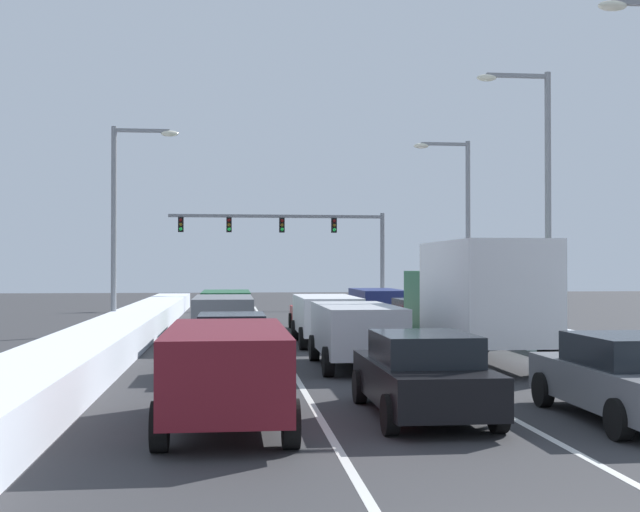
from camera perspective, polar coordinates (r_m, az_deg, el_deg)
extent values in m
plane|color=#333335|center=(25.58, 1.19, -6.79)|extent=(120.09, 120.09, 0.00)
cube|color=silver|center=(30.37, 3.26, -5.82)|extent=(0.14, 50.81, 0.01)
cube|color=silver|center=(30.01, -3.19, -5.88)|extent=(0.14, 50.81, 0.01)
cube|color=silver|center=(31.65, 12.81, -5.04)|extent=(1.68, 50.81, 0.62)
cube|color=silver|center=(30.16, -13.33, -4.98)|extent=(2.04, 50.81, 0.91)
cube|color=slate|center=(15.44, 20.47, -8.38)|extent=(1.82, 4.50, 0.70)
cube|color=black|center=(15.23, 20.71, -6.19)|extent=(1.64, 2.20, 0.55)
cylinder|color=black|center=(16.52, 15.23, -8.95)|extent=(0.22, 0.66, 0.66)
cylinder|color=black|center=(17.25, 20.81, -8.58)|extent=(0.22, 0.66, 0.66)
cylinder|color=black|center=(13.72, 20.05, -10.62)|extent=(0.22, 0.66, 0.66)
cube|color=#1E5633|center=(25.41, 8.96, -3.29)|extent=(2.35, 2.20, 2.00)
cube|color=silver|center=(21.94, 11.42, -2.38)|extent=(2.35, 5.00, 2.60)
cylinder|color=black|center=(25.50, 6.34, -5.76)|extent=(0.28, 0.92, 0.92)
cylinder|color=black|center=(26.08, 11.19, -5.64)|extent=(0.28, 0.92, 0.92)
cylinder|color=black|center=(20.29, 9.67, -7.05)|extent=(0.28, 0.92, 0.92)
cylinder|color=black|center=(21.02, 15.63, -6.82)|extent=(0.28, 0.92, 0.92)
cube|color=#937F60|center=(30.52, 6.85, -4.61)|extent=(1.82, 4.50, 0.70)
cube|color=black|center=(30.34, 6.91, -3.49)|extent=(1.64, 2.20, 0.55)
cube|color=red|center=(28.22, 6.49, -4.69)|extent=(0.24, 0.08, 0.14)
cube|color=red|center=(28.55, 9.21, -4.64)|extent=(0.24, 0.08, 0.14)
cylinder|color=black|center=(31.87, 4.65, -4.99)|extent=(0.22, 0.66, 0.66)
cylinder|color=black|center=(32.25, 7.77, -4.94)|extent=(0.22, 0.66, 0.66)
cylinder|color=black|center=(28.84, 5.82, -5.44)|extent=(0.22, 0.66, 0.66)
cylinder|color=black|center=(29.26, 9.24, -5.37)|extent=(0.22, 0.66, 0.66)
cube|color=navy|center=(36.87, 4.04, -3.30)|extent=(1.95, 4.90, 1.25)
cube|color=black|center=(34.49, 4.75, -3.02)|extent=(1.56, 0.06, 0.55)
cube|color=red|center=(34.38, 3.47, -3.66)|extent=(0.20, 0.08, 0.28)
cube|color=red|center=(34.68, 6.01, -3.63)|extent=(0.20, 0.08, 0.28)
cylinder|color=black|center=(38.43, 2.18, -4.21)|extent=(0.25, 0.74, 0.74)
cylinder|color=black|center=(38.75, 4.98, -4.18)|extent=(0.25, 0.74, 0.74)
cylinder|color=black|center=(35.08, 2.99, -4.54)|extent=(0.25, 0.74, 0.74)
cylinder|color=black|center=(35.43, 6.05, -4.50)|extent=(0.25, 0.74, 0.74)
cube|color=black|center=(15.00, 7.11, -8.65)|extent=(1.82, 4.50, 0.70)
cube|color=black|center=(14.78, 7.24, -6.40)|extent=(1.64, 2.20, 0.55)
cube|color=red|center=(12.71, 6.34, -9.54)|extent=(0.24, 0.08, 0.14)
cube|color=red|center=(13.08, 12.35, -9.28)|extent=(0.24, 0.08, 0.14)
cylinder|color=black|center=(16.38, 2.77, -9.04)|extent=(0.22, 0.66, 0.66)
cylinder|color=black|center=(16.75, 8.87, -8.85)|extent=(0.22, 0.66, 0.66)
cylinder|color=black|center=(13.37, 4.88, -10.93)|extent=(0.22, 0.66, 0.66)
cylinder|color=black|center=(13.81, 12.28, -10.58)|extent=(0.22, 0.66, 0.66)
cube|color=#B7BABF|center=(21.94, 2.53, -5.05)|extent=(1.95, 4.90, 1.25)
cube|color=black|center=(19.55, 3.61, -4.77)|extent=(1.56, 0.06, 0.55)
cube|color=red|center=(19.47, 1.33, -5.90)|extent=(0.20, 0.08, 0.28)
cube|color=red|center=(19.74, 5.85, -5.82)|extent=(0.20, 0.08, 0.28)
cylinder|color=black|center=(23.56, -0.41, -6.40)|extent=(0.25, 0.74, 0.74)
cylinder|color=black|center=(23.83, 4.19, -6.34)|extent=(0.25, 0.74, 0.74)
cylinder|color=black|center=(20.20, 0.57, -7.35)|extent=(0.25, 0.74, 0.74)
cylinder|color=black|center=(20.51, 5.92, -7.25)|extent=(0.25, 0.74, 0.74)
cube|color=silver|center=(28.38, 0.44, -4.07)|extent=(1.95, 4.90, 1.25)
cube|color=black|center=(25.98, 1.06, -3.77)|extent=(1.56, 0.06, 0.55)
cube|color=red|center=(25.92, -0.66, -4.61)|extent=(0.20, 0.08, 0.28)
cube|color=red|center=(26.12, 2.76, -4.58)|extent=(0.20, 0.08, 0.28)
cylinder|color=black|center=(30.03, -1.76, -5.18)|extent=(0.25, 0.74, 0.74)
cylinder|color=black|center=(30.23, 1.87, -5.15)|extent=(0.25, 0.74, 0.74)
cylinder|color=black|center=(26.65, -1.18, -5.75)|extent=(0.25, 0.74, 0.74)
cylinder|color=black|center=(26.88, 2.89, -5.70)|extent=(0.25, 0.74, 0.74)
cube|color=maroon|center=(34.43, -0.33, -4.18)|extent=(1.82, 4.50, 0.70)
cube|color=black|center=(34.25, -0.30, -3.18)|extent=(1.64, 2.20, 0.55)
cube|color=red|center=(32.17, -1.15, -4.20)|extent=(0.24, 0.08, 0.14)
cube|color=red|center=(32.32, 1.29, -4.19)|extent=(0.24, 0.08, 0.14)
cylinder|color=black|center=(35.91, -2.00, -4.51)|extent=(0.22, 0.66, 0.66)
cylinder|color=black|center=(36.09, 0.83, -4.50)|extent=(0.22, 0.66, 0.66)
cylinder|color=black|center=(32.83, -1.60, -4.87)|extent=(0.22, 0.66, 0.66)
cylinder|color=black|center=(33.02, 1.49, -4.85)|extent=(0.22, 0.66, 0.66)
cube|color=maroon|center=(13.92, -6.51, -7.55)|extent=(1.95, 4.90, 1.25)
cube|color=black|center=(11.49, -6.58, -7.61)|extent=(1.56, 0.06, 0.55)
cube|color=red|center=(11.58, -10.49, -9.42)|extent=(0.20, 0.08, 0.28)
cube|color=red|center=(11.57, -2.66, -9.44)|extent=(0.20, 0.08, 0.28)
cylinder|color=black|center=(15.72, -10.01, -9.24)|extent=(0.25, 0.74, 0.74)
cylinder|color=black|center=(15.72, -2.95, -9.25)|extent=(0.25, 0.74, 0.74)
cylinder|color=black|center=(12.38, -11.08, -11.56)|extent=(0.25, 0.74, 0.74)
cylinder|color=black|center=(12.37, -2.04, -11.58)|extent=(0.25, 0.74, 0.74)
cube|color=#38383D|center=(20.93, -6.16, -6.40)|extent=(1.82, 4.50, 0.70)
cube|color=black|center=(20.72, -6.15, -4.78)|extent=(1.64, 2.20, 0.55)
cube|color=red|center=(18.74, -8.28, -6.69)|extent=(0.24, 0.08, 0.14)
cube|color=red|center=(18.74, -4.02, -6.70)|extent=(0.24, 0.08, 0.14)
cylinder|color=black|center=(22.51, -8.44, -6.76)|extent=(0.22, 0.66, 0.66)
cylinder|color=black|center=(22.52, -3.88, -6.77)|extent=(0.22, 0.66, 0.66)
cylinder|color=black|center=(19.44, -8.80, -7.72)|extent=(0.22, 0.66, 0.66)
cylinder|color=black|center=(19.44, -3.51, -7.73)|extent=(0.22, 0.66, 0.66)
cube|color=slate|center=(28.04, -6.73, -4.11)|extent=(1.95, 4.90, 1.25)
cube|color=black|center=(25.62, -6.78, -3.81)|extent=(1.56, 0.06, 0.55)
cube|color=red|center=(25.67, -8.53, -4.64)|extent=(0.20, 0.08, 0.28)
cube|color=red|center=(25.65, -5.04, -4.65)|extent=(0.20, 0.08, 0.28)
cylinder|color=black|center=(29.80, -8.55, -5.21)|extent=(0.25, 0.74, 0.74)
cylinder|color=black|center=(29.79, -4.86, -5.21)|extent=(0.25, 0.74, 0.74)
cylinder|color=black|center=(26.42, -8.85, -5.78)|extent=(0.25, 0.74, 0.74)
cylinder|color=black|center=(26.40, -4.69, -5.79)|extent=(0.25, 0.74, 0.74)
cube|color=#1E5633|center=(34.45, -6.55, -3.48)|extent=(1.95, 4.90, 1.25)
cube|color=black|center=(32.03, -6.58, -3.20)|extent=(1.56, 0.06, 0.55)
cube|color=red|center=(32.07, -7.97, -3.86)|extent=(0.20, 0.08, 0.28)
cube|color=red|center=(32.06, -5.18, -3.87)|extent=(0.20, 0.08, 0.28)
cylinder|color=black|center=(36.20, -8.05, -4.41)|extent=(0.25, 0.74, 0.74)
cylinder|color=black|center=(36.19, -5.02, -4.42)|extent=(0.25, 0.74, 0.74)
cylinder|color=black|center=(32.81, -8.24, -4.80)|extent=(0.25, 0.74, 0.74)
cylinder|color=black|center=(32.80, -4.90, -4.80)|extent=(0.25, 0.74, 0.74)
cylinder|color=slate|center=(53.85, 4.36, -0.30)|extent=(0.28, 0.28, 6.20)
cube|color=slate|center=(53.12, -3.02, 2.78)|extent=(13.86, 0.20, 0.20)
cube|color=black|center=(53.42, 0.98, 2.14)|extent=(0.34, 0.34, 0.95)
sphere|color=#4C0A0A|center=(53.25, 1.00, 2.45)|extent=(0.22, 0.22, 0.22)
sphere|color=#593F0C|center=(53.24, 1.00, 2.15)|extent=(0.22, 0.22, 0.22)
sphere|color=green|center=(53.22, 1.01, 1.84)|extent=(0.22, 0.22, 0.22)
cube|color=black|center=(53.11, -2.66, 2.16)|extent=(0.34, 0.34, 0.95)
sphere|color=#4C0A0A|center=(52.93, -2.65, 2.47)|extent=(0.22, 0.22, 0.22)
sphere|color=#593F0C|center=(52.92, -2.65, 2.17)|extent=(0.22, 0.22, 0.22)
sphere|color=green|center=(52.91, -2.65, 1.86)|extent=(0.22, 0.22, 0.22)
cube|color=black|center=(53.00, -6.34, 2.17)|extent=(0.34, 0.34, 0.95)
sphere|color=#4C0A0A|center=(52.83, -6.34, 2.48)|extent=(0.22, 0.22, 0.22)
sphere|color=#593F0C|center=(52.82, -6.34, 2.18)|extent=(0.22, 0.22, 0.22)
sphere|color=green|center=(52.80, -6.34, 1.87)|extent=(0.22, 0.22, 0.22)
cube|color=black|center=(53.10, -9.64, 2.17)|extent=(0.34, 0.34, 0.95)
sphere|color=#4C0A0A|center=(52.93, -9.66, 2.48)|extent=(0.22, 0.22, 0.22)
sphere|color=#593F0C|center=(52.91, -9.66, 2.18)|extent=(0.22, 0.22, 0.22)
sphere|color=green|center=(52.90, -9.66, 1.87)|extent=(0.22, 0.22, 0.22)
ellipsoid|color=#EAE5C6|center=(21.25, 19.65, 16.06)|extent=(0.70, 0.36, 0.24)
cylinder|color=gray|center=(29.72, 15.57, 3.25)|extent=(0.22, 0.22, 9.49)
cube|color=gray|center=(30.01, 13.54, 12.08)|extent=(2.20, 0.14, 0.14)
ellipsoid|color=#EAE5C6|center=(29.64, 11.50, 12.04)|extent=(0.70, 0.36, 0.24)
cylinder|color=gray|center=(38.37, 10.25, 1.58)|extent=(0.22, 0.22, 8.48)
cube|color=gray|center=(38.46, 8.65, 7.70)|extent=(2.20, 0.14, 0.14)
ellipsoid|color=#EAE5C6|center=(38.18, 7.04, 7.60)|extent=(0.70, 0.36, 0.24)
cylinder|color=gray|center=(33.87, -14.14, 1.77)|extent=(0.22, 0.22, 8.32)
cube|color=gray|center=(34.15, -12.27, 8.51)|extent=(2.20, 0.14, 0.14)
ellipsoid|color=#EAE5C6|center=(34.04, -10.40, 8.37)|extent=(0.70, 0.36, 0.24)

